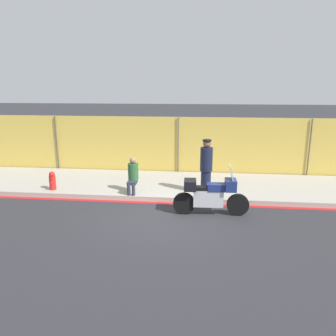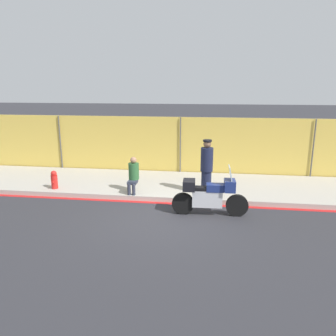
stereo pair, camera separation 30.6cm
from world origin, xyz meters
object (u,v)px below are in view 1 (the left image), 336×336
(officer_standing, at_px, (206,166))
(person_seated_on_curb, at_px, (133,173))
(motorcycle, at_px, (210,195))
(fire_hydrant, at_px, (52,181))

(officer_standing, height_order, person_seated_on_curb, officer_standing)
(person_seated_on_curb, bearing_deg, motorcycle, -26.90)
(motorcycle, bearing_deg, officer_standing, 92.62)
(motorcycle, xyz_separation_m, fire_hydrant, (-5.60, 1.34, -0.13))
(fire_hydrant, bearing_deg, officer_standing, 1.96)
(motorcycle, distance_m, officer_standing, 1.61)
(motorcycle, height_order, fire_hydrant, motorcycle)
(officer_standing, xyz_separation_m, person_seated_on_curb, (-2.53, -0.18, -0.28))
(motorcycle, relative_size, officer_standing, 1.22)
(fire_hydrant, bearing_deg, motorcycle, -13.46)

